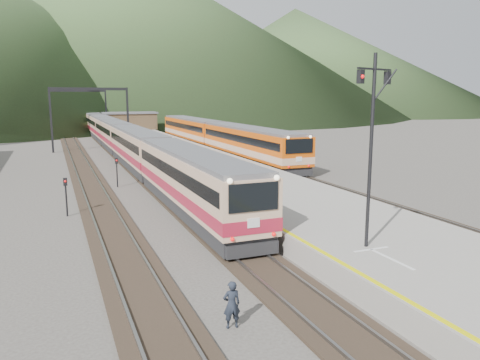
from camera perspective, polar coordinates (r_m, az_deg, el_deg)
name	(u,v)px	position (r m, az deg, el deg)	size (l,w,h in m)	color
track_main	(135,165)	(48.29, -12.73, 1.78)	(2.60, 200.00, 0.23)	black
track_far	(82,168)	(47.77, -18.65, 1.40)	(2.60, 200.00, 0.23)	black
track_second	(240,159)	(51.37, 0.03, 2.53)	(2.60, 200.00, 0.23)	black
platform	(194,161)	(47.52, -5.67, 2.38)	(8.00, 100.00, 1.00)	gray
gantry_near	(90,107)	(62.39, -17.83, 8.49)	(9.55, 0.25, 8.00)	black
gantry_far	(78,104)	(87.33, -19.11, 8.78)	(9.55, 0.25, 8.00)	black
station_shed	(130,121)	(86.32, -13.28, 7.05)	(9.40, 4.40, 3.10)	brown
hill_b	(128,31)	(242.09, -13.49, 17.22)	(220.00, 220.00, 75.00)	#384C2A
hill_c	(294,60)	(247.64, 6.63, 14.35)	(160.00, 160.00, 50.00)	#384C2A
main_train	(113,135)	(64.52, -15.24, 5.37)	(2.71, 93.15, 3.31)	tan
second_train	(216,135)	(58.65, -2.93, 5.50)	(3.11, 42.28, 3.79)	#C94C0A
signal_mast	(372,132)	(18.75, 15.76, 5.62)	(2.10, 0.86, 7.54)	black
short_signal_b	(117,168)	(37.08, -14.79, 1.38)	(0.25, 0.20, 2.27)	black
short_signal_c	(66,192)	(28.97, -20.46, -1.35)	(0.22, 0.16, 2.27)	black
worker	(232,305)	(14.60, -1.03, -14.94)	(0.54, 0.36, 1.49)	#1D222D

